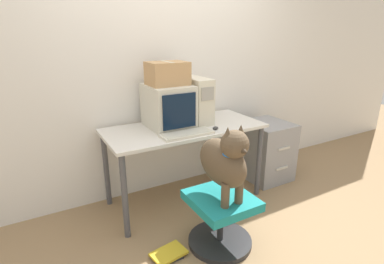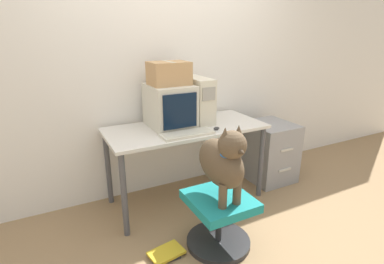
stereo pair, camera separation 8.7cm
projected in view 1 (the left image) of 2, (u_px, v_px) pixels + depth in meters
ground_plane at (202, 215)px, 2.78m from camera, size 12.00×12.00×0.00m
wall_back at (165, 65)px, 2.97m from camera, size 8.00×0.05×2.60m
desk at (185, 136)px, 2.84m from camera, size 1.49×0.67×0.77m
crt_monitor at (168, 106)px, 2.76m from camera, size 0.39×0.46×0.39m
pc_tower at (195, 100)px, 2.91m from camera, size 0.18×0.44×0.43m
keyboard at (187, 134)px, 2.57m from camera, size 0.46×0.17×0.03m
computer_mouse at (215, 128)px, 2.72m from camera, size 0.06×0.04×0.03m
office_chair at (221, 217)px, 2.34m from camera, size 0.51×0.51×0.43m
dog at (225, 160)px, 2.16m from camera, size 0.22×0.53×0.60m
filing_cabinet at (266, 150)px, 3.42m from camera, size 0.48×0.53×0.66m
cardboard_box at (167, 73)px, 2.67m from camera, size 0.35×0.27×0.21m
book_stack_floor at (168, 254)px, 2.26m from camera, size 0.28×0.21×0.04m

